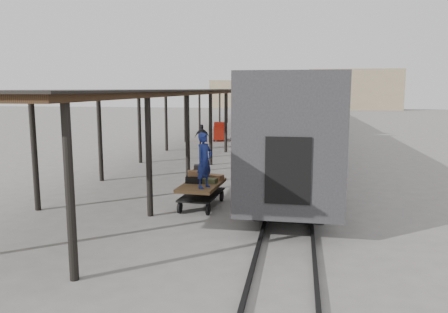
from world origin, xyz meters
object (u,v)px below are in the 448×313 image
luggage_tug (220,132)px  pedestrian (202,137)px  porter (204,160)px  baggage_cart (202,189)px

luggage_tug → pedestrian: 5.15m
porter → baggage_cart: bearing=47.6°
luggage_tug → pedestrian: (-0.32, -5.13, 0.19)m
baggage_cart → porter: (0.25, -0.65, 1.15)m
porter → pedestrian: 15.95m
luggage_tug → pedestrian: size_ratio=1.05×
porter → pedestrian: bearing=39.6°
baggage_cart → porter: bearing=-65.3°
baggage_cart → luggage_tug: (-3.02, 20.00, 0.02)m
baggage_cart → pedestrian: pedestrian is taller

